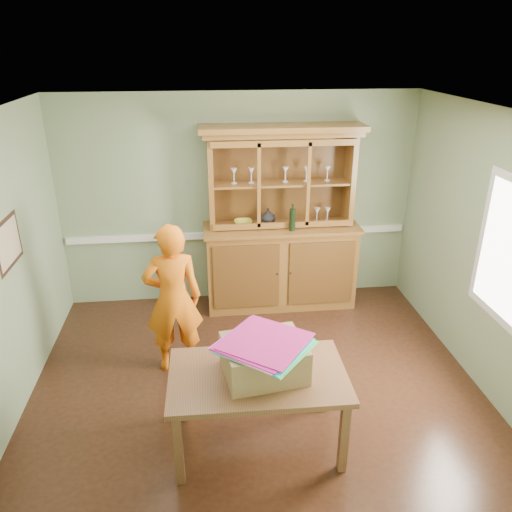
{
  "coord_description": "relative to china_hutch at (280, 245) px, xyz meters",
  "views": [
    {
      "loc": [
        -0.46,
        -4.12,
        3.25
      ],
      "look_at": [
        0.04,
        0.4,
        1.27
      ],
      "focal_mm": 35.0,
      "sensor_mm": 36.0,
      "label": 1
    }
  ],
  "objects": [
    {
      "name": "floor",
      "position": [
        -0.51,
        -1.74,
        -0.81
      ],
      "size": [
        4.5,
        4.5,
        0.0
      ],
      "primitive_type": "plane",
      "color": "#422315",
      "rests_on": "ground"
    },
    {
      "name": "ceiling",
      "position": [
        -0.51,
        -1.74,
        1.89
      ],
      "size": [
        4.5,
        4.5,
        0.0
      ],
      "primitive_type": "plane",
      "rotation": [
        3.14,
        0.0,
        0.0
      ],
      "color": "white",
      "rests_on": "wall_back"
    },
    {
      "name": "wall_back",
      "position": [
        -0.51,
        0.26,
        0.54
      ],
      "size": [
        4.5,
        0.0,
        4.5
      ],
      "primitive_type": "plane",
      "rotation": [
        1.57,
        0.0,
        0.0
      ],
      "color": "gray",
      "rests_on": "floor"
    },
    {
      "name": "wall_right",
      "position": [
        1.74,
        -1.74,
        0.54
      ],
      "size": [
        0.0,
        4.0,
        4.0
      ],
      "primitive_type": "plane",
      "rotation": [
        1.57,
        0.0,
        -1.57
      ],
      "color": "gray",
      "rests_on": "floor"
    },
    {
      "name": "wall_front",
      "position": [
        -0.51,
        -3.74,
        0.54
      ],
      "size": [
        4.5,
        0.0,
        4.5
      ],
      "primitive_type": "plane",
      "rotation": [
        -1.57,
        0.0,
        0.0
      ],
      "color": "gray",
      "rests_on": "floor"
    },
    {
      "name": "chair_rail",
      "position": [
        -0.51,
        0.24,
        0.09
      ],
      "size": [
        4.41,
        0.05,
        0.08
      ],
      "primitive_type": "cube",
      "color": "white",
      "rests_on": "wall_back"
    },
    {
      "name": "framed_map",
      "position": [
        -2.74,
        -1.44,
        0.74
      ],
      "size": [
        0.03,
        0.6,
        0.46
      ],
      "color": "black",
      "rests_on": "wall_left"
    },
    {
      "name": "window_panel",
      "position": [
        1.72,
        -2.04,
        0.69
      ],
      "size": [
        0.03,
        0.96,
        1.36
      ],
      "color": "white",
      "rests_on": "wall_right"
    },
    {
      "name": "china_hutch",
      "position": [
        0.0,
        0.0,
        0.0
      ],
      "size": [
        1.98,
        0.65,
        2.33
      ],
      "color": "brown",
      "rests_on": "floor"
    },
    {
      "name": "dining_table",
      "position": [
        -0.58,
        -2.52,
        -0.17
      ],
      "size": [
        1.48,
        0.9,
        0.73
      ],
      "rotation": [
        0.0,
        0.0,
        -0.02
      ],
      "color": "brown",
      "rests_on": "floor"
    },
    {
      "name": "cardboard_box",
      "position": [
        -0.53,
        -2.52,
        0.07
      ],
      "size": [
        0.71,
        0.6,
        0.3
      ],
      "primitive_type": "cube",
      "rotation": [
        0.0,
        0.0,
        0.14
      ],
      "color": "#95724D",
      "rests_on": "dining_table"
    },
    {
      "name": "kite_stack",
      "position": [
        -0.54,
        -2.57,
        0.24
      ],
      "size": [
        0.83,
        0.83,
        0.04
      ],
      "rotation": [
        0.0,
        0.0,
        0.88
      ],
      "color": "green",
      "rests_on": "cardboard_box"
    },
    {
      "name": "person",
      "position": [
        -1.31,
        -1.3,
        -0.0
      ],
      "size": [
        0.63,
        0.46,
        1.63
      ],
      "primitive_type": "imported",
      "rotation": [
        0.0,
        0.0,
        3.26
      ],
      "color": "orange",
      "rests_on": "floor"
    }
  ]
}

